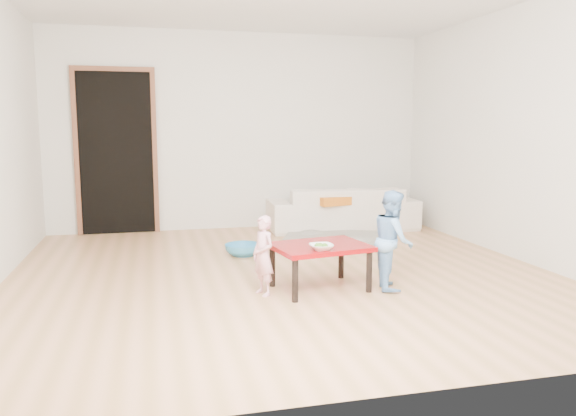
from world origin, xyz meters
name	(u,v)px	position (x,y,z in m)	size (l,w,h in m)	color
floor	(283,273)	(0.00, 0.00, 0.00)	(5.00, 5.00, 0.01)	tan
back_wall	(240,132)	(0.00, 2.50, 1.30)	(5.00, 0.02, 2.60)	white
right_wall	(523,133)	(2.50, 0.00, 1.30)	(0.02, 5.00, 2.60)	white
doorway	(116,154)	(-1.60, 2.48, 1.02)	(1.02, 0.08, 2.11)	brown
sofa	(342,208)	(1.30, 2.05, 0.29)	(1.96, 0.77, 0.57)	white
cushion	(331,200)	(1.06, 1.80, 0.43)	(0.41, 0.36, 0.11)	orange
red_table	(320,267)	(0.18, -0.58, 0.19)	(0.77, 0.58, 0.39)	maroon
bowl	(321,247)	(0.13, -0.78, 0.41)	(0.19, 0.19, 0.05)	white
broccoli	(321,246)	(0.13, -0.78, 0.42)	(0.12, 0.12, 0.06)	#2D5919
child_pink	(263,256)	(-0.31, -0.62, 0.33)	(0.24, 0.16, 0.66)	#E96A85
child_blue	(393,240)	(0.79, -0.69, 0.42)	(0.41, 0.32, 0.84)	#60A4DF
basin	(243,250)	(-0.25, 0.82, 0.06)	(0.39, 0.39, 0.12)	teal
blanket	(334,239)	(0.93, 1.28, 0.03)	(1.16, 0.97, 0.06)	#9E9B8B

